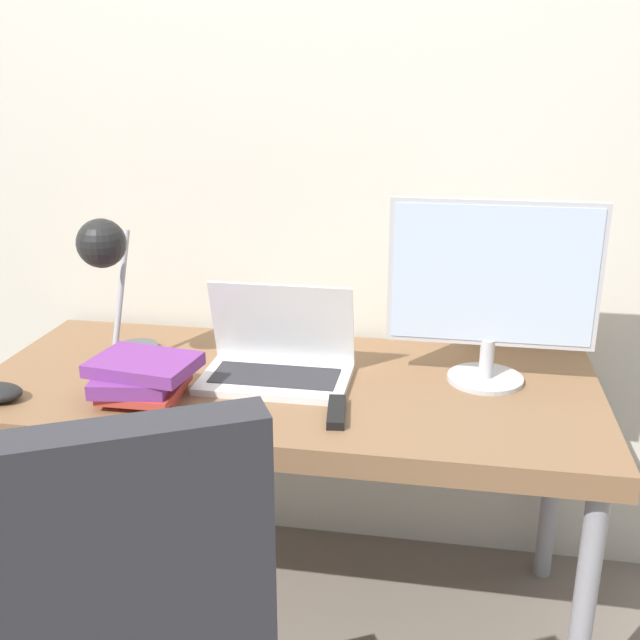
# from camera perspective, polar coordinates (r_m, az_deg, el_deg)

# --- Properties ---
(wall_back) EXTENTS (8.00, 0.05, 2.60)m
(wall_back) POSITION_cam_1_polar(r_m,az_deg,el_deg) (2.17, -0.35, 14.31)
(wall_back) COLOR beige
(wall_back) RESTS_ON ground_plane
(desk) EXTENTS (1.57, 0.70, 0.71)m
(desk) POSITION_cam_1_polar(r_m,az_deg,el_deg) (1.94, -2.51, -6.29)
(desk) COLOR brown
(desk) RESTS_ON ground_plane
(laptop) EXTENTS (0.37, 0.23, 0.24)m
(laptop) POSITION_cam_1_polar(r_m,az_deg,el_deg) (1.91, -3.25, -3.06)
(laptop) COLOR silver
(laptop) RESTS_ON desk
(monitor) EXTENTS (0.51, 0.19, 0.46)m
(monitor) POSITION_cam_1_polar(r_m,az_deg,el_deg) (1.88, 13.00, 2.65)
(monitor) COLOR #B7B7BC
(monitor) RESTS_ON desk
(desk_lamp) EXTENTS (0.12, 0.27, 0.41)m
(desk_lamp) POSITION_cam_1_polar(r_m,az_deg,el_deg) (1.96, -15.96, 4.56)
(desk_lamp) COLOR #4C4C51
(desk_lamp) RESTS_ON desk
(book_stack) EXTENTS (0.26, 0.22, 0.10)m
(book_stack) POSITION_cam_1_polar(r_m,az_deg,el_deg) (1.84, -13.51, -4.24)
(book_stack) COLOR #B2382D
(book_stack) RESTS_ON desk
(tv_remote) EXTENTS (0.06, 0.15, 0.02)m
(tv_remote) POSITION_cam_1_polar(r_m,az_deg,el_deg) (1.72, 1.26, -7.01)
(tv_remote) COLOR black
(tv_remote) RESTS_ON desk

